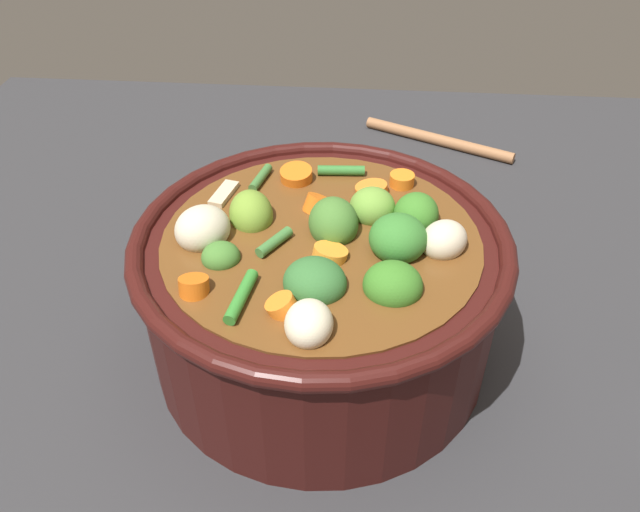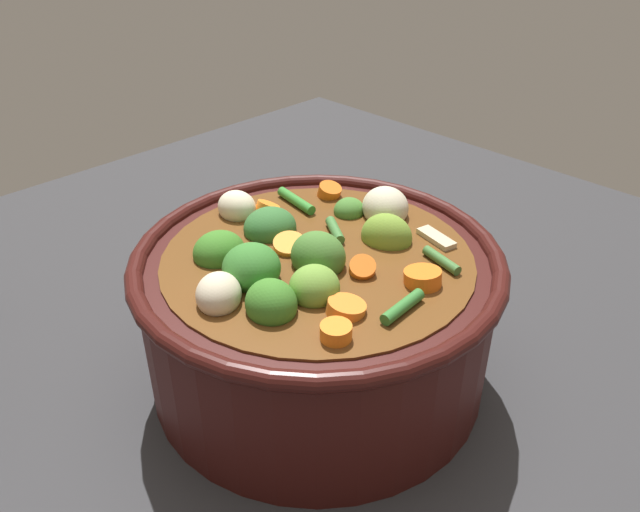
# 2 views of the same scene
# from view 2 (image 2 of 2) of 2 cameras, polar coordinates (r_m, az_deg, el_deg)

# --- Properties ---
(ground_plane) EXTENTS (1.10, 1.10, 0.00)m
(ground_plane) POSITION_cam_2_polar(r_m,az_deg,el_deg) (0.57, -0.20, -10.36)
(ground_plane) COLOR #2D2D30
(cooking_pot) EXTENTS (0.30, 0.30, 0.15)m
(cooking_pot) POSITION_cam_2_polar(r_m,az_deg,el_deg) (0.53, -0.26, -4.91)
(cooking_pot) COLOR #38110F
(cooking_pot) RESTS_ON ground_plane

